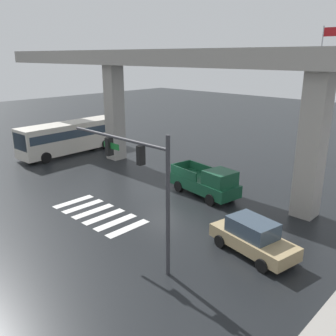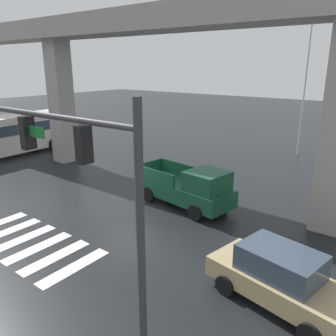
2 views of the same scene
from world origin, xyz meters
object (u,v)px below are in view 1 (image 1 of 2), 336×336
pickup_truck (207,183)px  sedan_tan (253,237)px  flagpole (318,87)px  traffic_signal_mast (139,170)px  city_bus (73,135)px

pickup_truck → sedan_tan: size_ratio=1.17×
pickup_truck → flagpole: bearing=84.8°
sedan_tan → traffic_signal_mast: (-3.42, -4.08, 3.53)m
traffic_signal_mast → flagpole: bearing=93.9°
sedan_tan → traffic_signal_mast: size_ratio=0.70×
city_bus → sedan_tan: (22.75, -4.39, -0.87)m
pickup_truck → city_bus: bearing=179.7°
pickup_truck → city_bus: size_ratio=0.49×
city_bus → traffic_signal_mast: 21.27m
city_bus → flagpole: 22.85m
sedan_tan → city_bus: bearing=169.1°
pickup_truck → traffic_signal_mast: size_ratio=0.82×
sedan_tan → traffic_signal_mast: bearing=-130.0°
pickup_truck → traffic_signal_mast: traffic_signal_mast is taller
pickup_truck → city_bus: city_bus is taller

